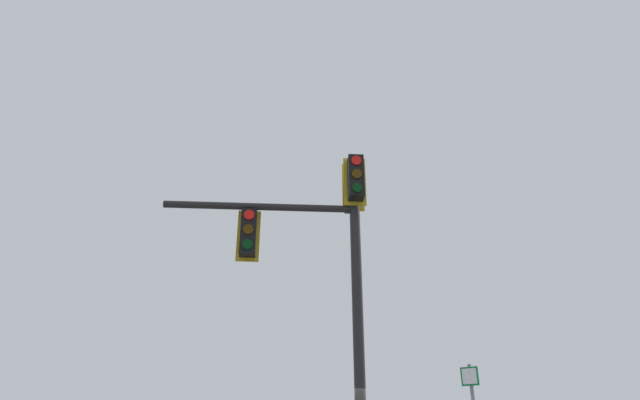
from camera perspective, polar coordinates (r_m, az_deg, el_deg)
signal_mast_assembly at (r=10.16m, az=0.83°, el=-5.90°), size 1.04×3.94×6.93m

